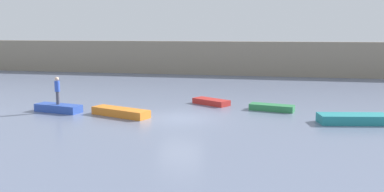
{
  "coord_description": "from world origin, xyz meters",
  "views": [
    {
      "loc": [
        5.36,
        -22.12,
        5.01
      ],
      "look_at": [
        -0.01,
        3.41,
        0.79
      ],
      "focal_mm": 37.07,
      "sensor_mm": 36.0,
      "label": 1
    }
  ],
  "objects_px": {
    "rowboat_green": "(272,108)",
    "rowboat_blue": "(58,108)",
    "rowboat_orange": "(121,112)",
    "rowboat_red": "(211,102)",
    "rowboat_teal": "(353,119)",
    "person_blue_shirt": "(57,89)"
  },
  "relations": [
    {
      "from": "rowboat_green",
      "to": "rowboat_teal",
      "type": "xyz_separation_m",
      "value": [
        4.46,
        -2.8,
        0.06
      ]
    },
    {
      "from": "rowboat_red",
      "to": "rowboat_green",
      "type": "bearing_deg",
      "value": 12.62
    },
    {
      "from": "rowboat_red",
      "to": "rowboat_green",
      "type": "height_order",
      "value": "rowboat_green"
    },
    {
      "from": "rowboat_green",
      "to": "rowboat_blue",
      "type": "bearing_deg",
      "value": -154.3
    },
    {
      "from": "rowboat_green",
      "to": "rowboat_teal",
      "type": "bearing_deg",
      "value": -20.06
    },
    {
      "from": "rowboat_red",
      "to": "rowboat_teal",
      "type": "distance_m",
      "value": 9.58
    },
    {
      "from": "rowboat_orange",
      "to": "rowboat_green",
      "type": "relative_size",
      "value": 1.36
    },
    {
      "from": "rowboat_orange",
      "to": "person_blue_shirt",
      "type": "bearing_deg",
      "value": -165.29
    },
    {
      "from": "rowboat_green",
      "to": "rowboat_orange",
      "type": "bearing_deg",
      "value": -146.03
    },
    {
      "from": "rowboat_red",
      "to": "rowboat_blue",
      "type": "bearing_deg",
      "value": -122.65
    },
    {
      "from": "rowboat_orange",
      "to": "person_blue_shirt",
      "type": "relative_size",
      "value": 2.19
    },
    {
      "from": "rowboat_red",
      "to": "person_blue_shirt",
      "type": "xyz_separation_m",
      "value": [
        -9.08,
        -4.58,
        1.28
      ]
    },
    {
      "from": "rowboat_blue",
      "to": "rowboat_red",
      "type": "relative_size",
      "value": 1.17
    },
    {
      "from": "rowboat_orange",
      "to": "person_blue_shirt",
      "type": "distance_m",
      "value": 4.53
    },
    {
      "from": "person_blue_shirt",
      "to": "rowboat_blue",
      "type": "bearing_deg",
      "value": 0.0
    },
    {
      "from": "rowboat_blue",
      "to": "person_blue_shirt",
      "type": "bearing_deg",
      "value": -169.12
    },
    {
      "from": "rowboat_red",
      "to": "rowboat_teal",
      "type": "relative_size",
      "value": 0.7
    },
    {
      "from": "rowboat_orange",
      "to": "rowboat_teal",
      "type": "relative_size",
      "value": 1.02
    },
    {
      "from": "rowboat_green",
      "to": "rowboat_teal",
      "type": "distance_m",
      "value": 5.26
    },
    {
      "from": "rowboat_green",
      "to": "rowboat_red",
      "type": "bearing_deg",
      "value": 174.05
    },
    {
      "from": "rowboat_teal",
      "to": "rowboat_red",
      "type": "bearing_deg",
      "value": 143.75
    },
    {
      "from": "rowboat_orange",
      "to": "rowboat_red",
      "type": "height_order",
      "value": "rowboat_orange"
    }
  ]
}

